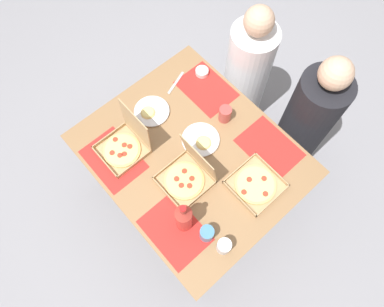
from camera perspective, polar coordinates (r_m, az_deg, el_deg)
ground_plane at (r=2.77m, az=0.00°, el=-6.03°), size 6.00×6.00×0.00m
dining_table at (r=2.18m, az=0.00°, el=-1.15°), size 1.24×1.04×0.73m
placemat_near_left at (r=2.12m, az=-12.64°, el=-0.93°), size 0.36×0.26×0.00m
placemat_near_right at (r=1.95m, az=-2.79°, el=-12.38°), size 0.36×0.26×0.00m
placemat_far_left at (r=2.30m, az=2.34°, el=10.47°), size 0.36×0.26×0.00m
placemat_far_right at (r=2.15m, az=12.46°, el=0.94°), size 0.36×0.26×0.00m
pizza_box_edge_far at (r=2.03m, az=10.27°, el=-4.99°), size 0.27×0.27×0.04m
pizza_box_corner_left at (r=1.98m, az=-0.73°, el=-3.66°), size 0.26×0.27×0.30m
pizza_box_center at (r=2.09m, az=-10.85°, el=1.39°), size 0.25×0.26×0.29m
plate_far_left at (r=2.11m, az=1.45°, el=2.21°), size 0.23×0.23×0.03m
plate_middle at (r=2.21m, az=-6.62°, el=6.78°), size 0.22×0.22×0.03m
soda_bottle at (r=1.82m, az=-1.35°, el=-10.39°), size 0.09×0.09×0.32m
cup_clear_left at (r=1.89m, az=5.20°, el=-14.78°), size 0.07×0.07×0.10m
cup_dark at (r=2.15m, az=5.38°, el=6.41°), size 0.08×0.08×0.11m
cup_clear_right at (r=1.89m, az=2.41°, el=-12.86°), size 0.08×0.08×0.11m
condiment_bowl at (r=2.36m, az=1.63°, el=13.11°), size 0.08×0.08×0.04m
fork_by_far_left at (r=2.33m, az=-2.64°, el=11.40°), size 0.08×0.18×0.00m
diner_left_seat at (r=2.67m, az=8.81°, el=12.52°), size 0.32×0.32×1.13m
diner_right_seat at (r=2.51m, az=17.88°, el=4.70°), size 0.32×0.32×1.19m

